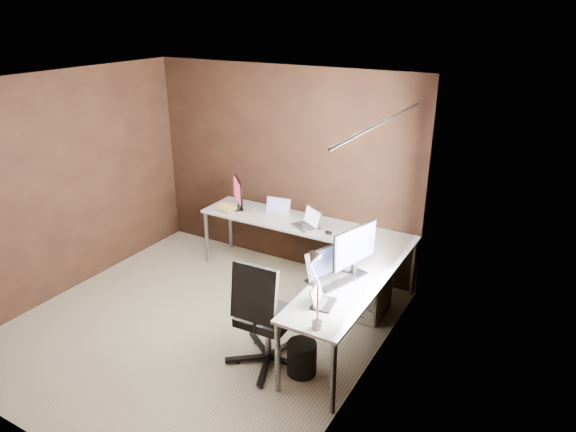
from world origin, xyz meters
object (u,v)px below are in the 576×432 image
at_px(laptop_silver, 308,223).
at_px(wastebasket, 302,358).
at_px(laptop_black_big, 329,273).
at_px(book_stack, 226,208).
at_px(office_chair, 266,334).
at_px(drawer_pedestal, 367,287).
at_px(monitor_right, 355,248).
at_px(desk_lamp, 314,280).
at_px(laptop_black_small, 321,300).
at_px(laptop_white, 277,212).
at_px(monitor_left, 238,192).

height_order(laptop_silver, wastebasket, laptop_silver).
height_order(laptop_black_big, book_stack, laptop_black_big).
bearing_deg(office_chair, laptop_black_big, 54.39).
bearing_deg(drawer_pedestal, laptop_black_big, -99.52).
xyz_separation_m(drawer_pedestal, book_stack, (-1.99, 0.20, 0.47)).
xyz_separation_m(monitor_right, laptop_black_big, (-0.17, -0.20, -0.22)).
height_order(laptop_silver, desk_lamp, desk_lamp).
bearing_deg(laptop_black_big, wastebasket, -160.70).
relative_size(laptop_black_small, wastebasket, 0.87).
height_order(monitor_right, book_stack, monitor_right).
distance_m(laptop_black_big, wastebasket, 0.81).
bearing_deg(laptop_white, wastebasket, -60.05).
xyz_separation_m(monitor_left, book_stack, (-0.10, -0.13, -0.19)).
distance_m(laptop_black_small, office_chair, 0.68).
bearing_deg(drawer_pedestal, office_chair, -110.69).
bearing_deg(laptop_black_big, office_chair, 166.66).
bearing_deg(laptop_black_big, laptop_white, 68.12).
distance_m(laptop_white, office_chair, 1.92).
relative_size(monitor_right, laptop_black_big, 1.15).
height_order(monitor_left, desk_lamp, desk_lamp).
bearing_deg(laptop_white, laptop_black_big, -49.11).
bearing_deg(book_stack, desk_lamp, -38.33).
height_order(laptop_white, desk_lamp, desk_lamp).
height_order(monitor_right, wastebasket, monitor_right).
xyz_separation_m(drawer_pedestal, desk_lamp, (0.08, -1.44, 0.82)).
height_order(monitor_left, monitor_right, monitor_right).
relative_size(monitor_left, laptop_black_small, 1.43).
xyz_separation_m(book_stack, wastebasket, (1.87, -1.44, -0.61)).
xyz_separation_m(office_chair, wastebasket, (0.36, 0.04, -0.17)).
bearing_deg(book_stack, laptop_silver, 2.76).
bearing_deg(drawer_pedestal, monitor_right, -84.40).
height_order(monitor_left, laptop_white, monitor_left).
bearing_deg(wastebasket, drawer_pedestal, 84.13).
bearing_deg(laptop_white, laptop_black_small, -55.65).
distance_m(monitor_left, book_stack, 0.25).
bearing_deg(monitor_right, book_stack, 86.39).
height_order(book_stack, wastebasket, book_stack).
height_order(monitor_left, laptop_black_small, monitor_left).
distance_m(monitor_left, laptop_silver, 1.06).
distance_m(laptop_silver, book_stack, 1.14).
bearing_deg(laptop_silver, monitor_left, -152.81).
relative_size(drawer_pedestal, monitor_right, 1.03).
distance_m(drawer_pedestal, wastebasket, 1.25).
bearing_deg(laptop_black_small, drawer_pedestal, -7.63).
xyz_separation_m(monitor_right, laptop_white, (-1.41, 0.90, -0.23)).
bearing_deg(desk_lamp, laptop_white, 148.70).
bearing_deg(laptop_white, drawer_pedestal, -22.68).
bearing_deg(wastebasket, laptop_silver, 116.00).
distance_m(laptop_white, laptop_black_big, 1.65).
relative_size(book_stack, desk_lamp, 0.41).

